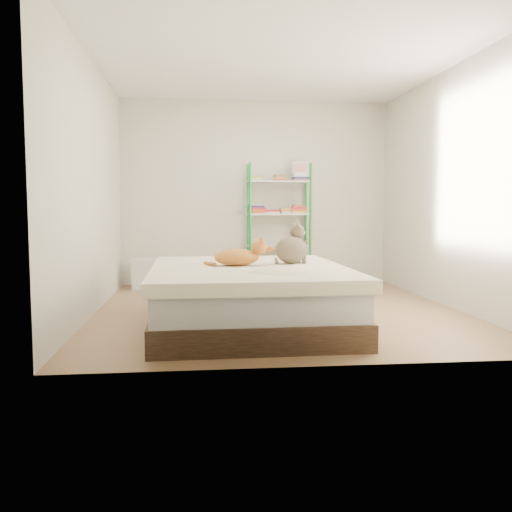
{
  "coord_description": "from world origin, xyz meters",
  "views": [
    {
      "loc": [
        -0.84,
        -5.65,
        1.07
      ],
      "look_at": [
        -0.28,
        -0.49,
        0.62
      ],
      "focal_mm": 38.0,
      "sensor_mm": 36.0,
      "label": 1
    }
  ],
  "objects": [
    {
      "name": "room",
      "position": [
        0.0,
        0.0,
        1.3
      ],
      "size": [
        3.81,
        4.21,
        2.61
      ],
      "color": "olive",
      "rests_on": "ground"
    },
    {
      "name": "grey_cat",
      "position": [
        0.05,
        -0.6,
        0.74
      ],
      "size": [
        0.42,
        0.39,
        0.38
      ],
      "primitive_type": null,
      "rotation": [
        0.0,
        0.0,
        2.0
      ],
      "color": "brown",
      "rests_on": "bed"
    },
    {
      "name": "white_bin",
      "position": [
        -1.55,
        1.69,
        0.2
      ],
      "size": [
        0.35,
        0.31,
        0.4
      ],
      "rotation": [
        0.0,
        0.0,
        -0.01
      ],
      "color": "silver",
      "rests_on": "ground"
    },
    {
      "name": "shelf_unit",
      "position": [
        0.31,
        1.88,
        0.9
      ],
      "size": [
        0.88,
        0.36,
        1.74
      ],
      "color": "#1E8631",
      "rests_on": "ground"
    },
    {
      "name": "orange_cat",
      "position": [
        -0.48,
        -0.73,
        0.65
      ],
      "size": [
        0.49,
        0.27,
        0.2
      ],
      "primitive_type": null,
      "rotation": [
        0.0,
        0.0,
        -0.02
      ],
      "color": "#C58B32",
      "rests_on": "bed"
    },
    {
      "name": "cardboard_box",
      "position": [
        0.4,
        0.94,
        0.19
      ],
      "size": [
        0.66,
        0.67,
        0.44
      ],
      "rotation": [
        0.0,
        0.0,
        -0.35
      ],
      "color": "olive",
      "rests_on": "ground"
    },
    {
      "name": "bed",
      "position": [
        -0.38,
        -0.79,
        0.28
      ],
      "size": [
        1.76,
        2.19,
        0.55
      ],
      "rotation": [
        0.0,
        0.0,
        0.01
      ],
      "color": "brown",
      "rests_on": "ground"
    }
  ]
}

